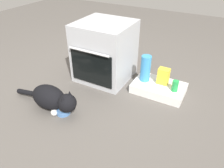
% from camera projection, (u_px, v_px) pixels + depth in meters
% --- Properties ---
extents(ground, '(8.00, 8.00, 0.00)m').
position_uv_depth(ground, '(90.00, 93.00, 2.39)').
color(ground, '#56514C').
extents(oven, '(0.61, 0.64, 0.69)m').
position_uv_depth(oven, '(105.00, 51.00, 2.51)').
color(oven, '#B7BABF').
rests_on(oven, ground).
extents(pantry_cabinet, '(0.57, 0.36, 0.10)m').
position_uv_depth(pantry_cabinet, '(159.00, 88.00, 2.38)').
color(pantry_cabinet, white).
rests_on(pantry_cabinet, ground).
extents(food_bowl, '(0.13, 0.13, 0.08)m').
position_uv_depth(food_bowl, '(63.00, 111.00, 2.08)').
color(food_bowl, '#4C7AB7').
rests_on(food_bowl, ground).
extents(cat, '(0.80, 0.25, 0.26)m').
position_uv_depth(cat, '(52.00, 98.00, 2.08)').
color(cat, black).
rests_on(cat, ground).
extents(water_bottle, '(0.11, 0.11, 0.30)m').
position_uv_depth(water_bottle, '(146.00, 68.00, 2.35)').
color(water_bottle, '#388CD1').
rests_on(water_bottle, pantry_cabinet).
extents(snack_bag, '(0.12, 0.09, 0.18)m').
position_uv_depth(snack_bag, '(163.00, 76.00, 2.33)').
color(snack_bag, yellow).
rests_on(snack_bag, pantry_cabinet).
extents(soda_can, '(0.07, 0.07, 0.12)m').
position_uv_depth(soda_can, '(175.00, 86.00, 2.22)').
color(soda_can, green).
rests_on(soda_can, pantry_cabinet).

